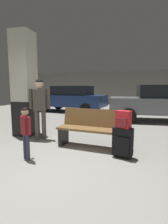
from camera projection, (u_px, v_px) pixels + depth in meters
name	position (u px, v px, depth m)	size (l,w,h in m)	color
ground_plane	(99.00, 126.00, 6.65)	(18.00, 18.00, 0.10)	gray
garage_back_wall	(121.00, 88.00, 14.86)	(18.00, 0.12, 2.80)	slate
structural_pillar	(24.00, 85.00, 5.08)	(0.57, 0.57, 2.97)	black
bench	(92.00, 129.00, 4.09)	(1.64, 0.67, 0.89)	brown
suitcase	(123.00, 142.00, 3.48)	(0.42, 0.31, 0.60)	black
backpack_bright	(123.00, 120.00, 3.42)	(0.32, 0.27, 0.34)	red
child	(26.00, 128.00, 3.36)	(0.31, 0.26, 1.02)	#33384C
adult	(40.00, 103.00, 4.65)	(0.52, 0.29, 1.62)	brown
parked_car_far	(71.00, 98.00, 10.29)	(4.26, 2.14, 1.51)	navy
parked_car_near	(161.00, 102.00, 7.31)	(4.24, 2.10, 1.51)	slate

